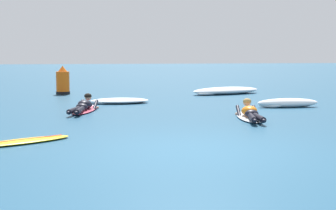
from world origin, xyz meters
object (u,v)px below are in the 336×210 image
Objects in this scene: surfer_far at (84,107)px; drifting_surfboard at (22,141)px; surfer_near at (250,114)px; channel_marker_buoy at (63,83)px.

drifting_surfboard is (-1.22, -4.85, -0.10)m from surfer_far.
surfer_near is 9.98m from channel_marker_buoy.
drifting_surfboard is at bearing -104.15° from surfer_far.
surfer_near reaches higher than drifting_surfboard.
drifting_surfboard is at bearing -155.47° from surfer_near.
surfer_far is at bearing -83.13° from channel_marker_buoy.
surfer_near is at bearing -29.79° from surfer_far.
surfer_near is at bearing 24.53° from drifting_surfboard.
surfer_near is 5.93m from drifting_surfboard.
channel_marker_buoy reaches higher than drifting_surfboard.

